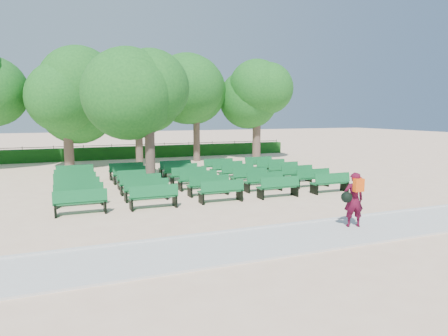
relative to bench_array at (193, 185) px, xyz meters
name	(u,v)px	position (x,y,z in m)	size (l,w,h in m)	color
ground	(174,193)	(-1.16, -1.01, -0.09)	(120.00, 120.00, 0.00)	beige
paving	(248,245)	(-1.16, -8.41, -0.06)	(30.00, 2.20, 0.06)	silver
curb	(230,232)	(-1.16, -7.26, -0.04)	(30.00, 0.12, 0.10)	silver
hedge	(126,153)	(-1.16, 12.99, 0.36)	(26.00, 0.70, 0.90)	#165016
fence	(126,158)	(-1.16, 13.39, -0.09)	(26.00, 0.10, 1.02)	black
tree_line	(135,165)	(-1.16, 8.99, -0.09)	(21.80, 6.80, 7.04)	#1D671F
bench_array	(193,185)	(0.00, 0.00, 0.00)	(1.75, 0.63, 1.08)	#11612D
tree_among	(149,95)	(-1.85, 0.50, 4.07)	(4.45, 4.45, 6.18)	brown
person	(353,199)	(2.35, -8.15, 0.80)	(0.80, 0.53, 1.61)	#4D0B21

